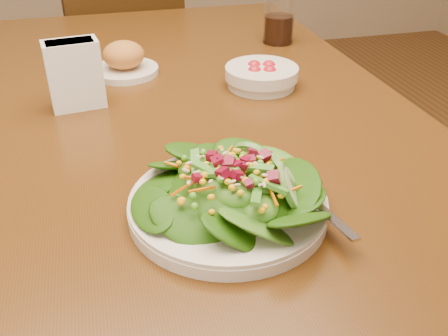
# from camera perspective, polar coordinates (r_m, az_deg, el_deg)

# --- Properties ---
(dining_table) EXTENTS (0.90, 1.40, 0.75)m
(dining_table) POSITION_cam_1_polar(r_m,az_deg,el_deg) (1.01, -5.88, 2.15)
(dining_table) COLOR #4F2A0C
(dining_table) RESTS_ON ground_plane
(chair_far) EXTENTS (0.53, 0.53, 0.93)m
(chair_far) POSITION_cam_1_polar(r_m,az_deg,el_deg) (1.95, -11.71, 11.49)
(chair_far) COLOR #34200A
(chair_far) RESTS_ON ground_plane
(salad_plate) EXTENTS (0.27, 0.26, 0.08)m
(salad_plate) POSITION_cam_1_polar(r_m,az_deg,el_deg) (0.65, 1.25, -2.92)
(salad_plate) COLOR silver
(salad_plate) RESTS_ON dining_table
(bread_plate) EXTENTS (0.14, 0.14, 0.07)m
(bread_plate) POSITION_cam_1_polar(r_m,az_deg,el_deg) (1.11, -11.33, 11.91)
(bread_plate) COLOR silver
(bread_plate) RESTS_ON dining_table
(tomato_bowl) EXTENTS (0.15, 0.15, 0.05)m
(tomato_bowl) POSITION_cam_1_polar(r_m,az_deg,el_deg) (1.03, 4.31, 10.46)
(tomato_bowl) COLOR silver
(tomato_bowl) RESTS_ON dining_table
(drinking_glass) EXTENTS (0.08, 0.08, 0.14)m
(drinking_glass) POSITION_cam_1_polar(r_m,az_deg,el_deg) (1.30, 6.30, 16.52)
(drinking_glass) COLOR silver
(drinking_glass) RESTS_ON dining_table
(napkin_holder) EXTENTS (0.10, 0.07, 0.13)m
(napkin_holder) POSITION_cam_1_polar(r_m,az_deg,el_deg) (0.96, -16.74, 10.37)
(napkin_holder) COLOR white
(napkin_holder) RESTS_ON dining_table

